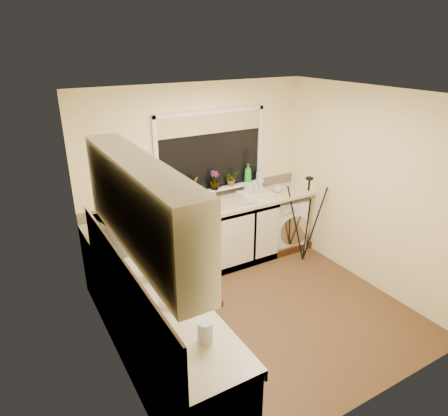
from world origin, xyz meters
TOP-DOWN VIEW (x-y plane):
  - floor at (0.00, 0.00)m, footprint 3.20×3.20m
  - ceiling at (0.00, 0.00)m, footprint 3.20×3.20m
  - wall_back at (0.00, 1.50)m, footprint 3.20×0.00m
  - wall_front at (0.00, -1.50)m, footprint 3.20×0.00m
  - wall_left at (-1.60, 0.00)m, footprint 0.00×3.00m
  - wall_right at (1.60, 0.00)m, footprint 0.00×3.00m
  - base_cabinet_back at (-0.33, 1.20)m, footprint 2.55×0.60m
  - base_cabinet_left at (-1.30, -0.30)m, footprint 0.54×2.40m
  - worktop_back at (0.00, 1.20)m, footprint 3.20×0.60m
  - worktop_left at (-1.30, -0.30)m, footprint 0.60×2.40m
  - upper_cabinet at (-1.44, -0.45)m, footprint 0.28×1.90m
  - splashback_left at (-1.59, -0.30)m, footprint 0.02×2.40m
  - splashback_back at (0.00, 1.49)m, footprint 3.20×0.02m
  - window_glass at (0.20, 1.49)m, footprint 1.50×0.02m
  - window_blind at (0.20, 1.46)m, footprint 1.50×0.02m
  - windowsill at (0.20, 1.43)m, footprint 1.60×0.14m
  - sink at (0.20, 1.20)m, footprint 0.82×0.46m
  - faucet at (0.20, 1.38)m, footprint 0.03×0.03m
  - washing_machine at (1.27, 1.22)m, footprint 0.65×0.64m
  - laptop at (-0.56, 1.22)m, footprint 0.37×0.33m
  - kettle at (-1.24, -0.04)m, footprint 0.16×0.16m
  - dish_rack at (0.73, 1.22)m, footprint 0.43×0.33m
  - tripod at (1.26, 0.70)m, footprint 0.69×0.69m
  - glass_jug at (-1.23, -1.04)m, footprint 0.12×0.12m
  - steel_jar at (-1.33, -0.51)m, footprint 0.08×0.08m
  - microwave at (-1.30, 0.74)m, footprint 0.51×0.64m
  - plant_a at (-0.29, 1.41)m, footprint 0.14×0.11m
  - plant_b at (-0.11, 1.40)m, footprint 0.13×0.11m
  - plant_c at (0.20, 1.39)m, footprint 0.17×0.17m
  - plant_d at (0.48, 1.42)m, footprint 0.21×0.19m
  - soap_bottle_green at (0.76, 1.42)m, footprint 0.12×0.12m
  - soap_bottle_clear at (0.95, 1.40)m, footprint 0.09×0.09m
  - cup_back at (1.12, 1.19)m, footprint 0.15×0.15m
  - cup_left at (-1.25, -0.54)m, footprint 0.11×0.11m

SIDE VIEW (x-z plane):
  - floor at x=0.00m, z-range 0.00..0.00m
  - washing_machine at x=1.27m, z-range 0.00..0.77m
  - base_cabinet_back at x=-0.33m, z-range 0.00..0.86m
  - base_cabinet_left at x=-1.30m, z-range 0.00..0.86m
  - tripod at x=1.26m, z-range 0.00..1.25m
  - worktop_back at x=0.00m, z-range 0.86..0.90m
  - worktop_left at x=-1.30m, z-range 0.86..0.90m
  - sink at x=0.20m, z-range 0.90..0.93m
  - dish_rack at x=0.73m, z-range 0.90..0.96m
  - cup_left at x=-1.25m, z-range 0.90..0.98m
  - cup_back at x=1.12m, z-range 0.90..1.01m
  - steel_jar at x=-1.33m, z-range 0.90..1.02m
  - laptop at x=-0.56m, z-range 0.84..1.09m
  - splashback_back at x=0.00m, z-range 0.90..1.04m
  - glass_jug at x=-1.23m, z-range 0.90..1.07m
  - kettle at x=-1.24m, z-range 0.90..1.12m
  - faucet at x=0.20m, z-range 0.90..1.14m
  - windowsill at x=0.20m, z-range 1.02..1.05m
  - microwave at x=-1.30m, z-range 0.90..1.21m
  - splashback_left at x=-1.59m, z-range 0.90..1.35m
  - soap_bottle_clear at x=0.95m, z-range 1.05..1.22m
  - plant_d at x=0.48m, z-range 1.05..1.25m
  - plant_a at x=-0.29m, z-range 1.05..1.27m
  - plant_b at x=-0.11m, z-range 1.05..1.28m
  - plant_c at x=0.20m, z-range 1.05..1.31m
  - soap_bottle_green at x=0.76m, z-range 1.05..1.32m
  - wall_back at x=0.00m, z-range -0.38..2.83m
  - wall_front at x=0.00m, z-range -0.38..2.83m
  - wall_left at x=-1.60m, z-range -0.27..2.73m
  - wall_right at x=1.60m, z-range -0.27..2.73m
  - window_glass at x=0.20m, z-range 1.05..2.05m
  - upper_cabinet at x=-1.44m, z-range 1.45..2.15m
  - window_blind at x=0.20m, z-range 1.80..2.05m
  - ceiling at x=0.00m, z-range 2.45..2.45m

